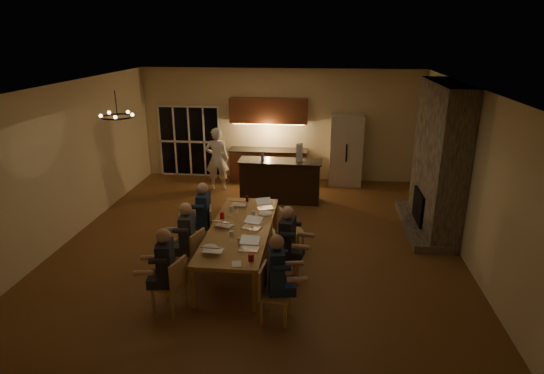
{
  "coord_description": "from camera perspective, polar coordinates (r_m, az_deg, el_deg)",
  "views": [
    {
      "loc": [
        1.2,
        -8.42,
        4.16
      ],
      "look_at": [
        0.23,
        0.3,
        1.15
      ],
      "focal_mm": 30.0,
      "sensor_mm": 36.0,
      "label": 1
    }
  ],
  "objects": [
    {
      "name": "floor",
      "position": [
        9.47,
        -1.62,
        -7.13
      ],
      "size": [
        9.0,
        9.0,
        0.0
      ],
      "primitive_type": "plane",
      "color": "brown",
      "rests_on": "ground"
    },
    {
      "name": "back_wall",
      "position": [
        13.25,
        1.02,
        7.8
      ],
      "size": [
        8.0,
        0.04,
        3.2
      ],
      "primitive_type": "cube",
      "color": "beige",
      "rests_on": "ground"
    },
    {
      "name": "left_wall",
      "position": [
        10.24,
        -24.63,
        2.71
      ],
      "size": [
        0.04,
        9.0,
        3.2
      ],
      "primitive_type": "cube",
      "color": "beige",
      "rests_on": "ground"
    },
    {
      "name": "right_wall",
      "position": [
        9.24,
        23.81,
        1.21
      ],
      "size": [
        0.04,
        9.0,
        3.2
      ],
      "primitive_type": "cube",
      "color": "beige",
      "rests_on": "ground"
    },
    {
      "name": "ceiling",
      "position": [
        8.56,
        -1.82,
        12.63
      ],
      "size": [
        8.0,
        9.0,
        0.04
      ],
      "primitive_type": "cube",
      "color": "white",
      "rests_on": "back_wall"
    },
    {
      "name": "french_doors",
      "position": [
        13.82,
        -10.28,
        5.64
      ],
      "size": [
        1.86,
        0.08,
        2.1
      ],
      "primitive_type": "cube",
      "color": "black",
      "rests_on": "ground"
    },
    {
      "name": "fireplace",
      "position": [
        10.26,
        20.24,
        3.31
      ],
      "size": [
        0.58,
        2.5,
        3.2
      ],
      "primitive_type": "cube",
      "color": "#736B5B",
      "rests_on": "ground"
    },
    {
      "name": "kitchenette",
      "position": [
        13.05,
        -0.44,
        5.83
      ],
      "size": [
        2.24,
        0.68,
        2.4
      ],
      "primitive_type": null,
      "color": "brown",
      "rests_on": "ground"
    },
    {
      "name": "refrigerator",
      "position": [
        12.98,
        9.26,
        4.6
      ],
      "size": [
        0.9,
        0.68,
        2.0
      ],
      "primitive_type": "cube",
      "color": "beige",
      "rests_on": "ground"
    },
    {
      "name": "dining_table",
      "position": [
        8.55,
        -3.95,
        -7.37
      ],
      "size": [
        1.1,
        3.1,
        0.75
      ],
      "primitive_type": "cube",
      "color": "#A38141",
      "rests_on": "ground"
    },
    {
      "name": "bar_island",
      "position": [
        11.61,
        1.03,
        0.78
      ],
      "size": [
        2.12,
        0.72,
        1.08
      ],
      "primitive_type": "cube",
      "rotation": [
        0.0,
        0.0,
        -0.02
      ],
      "color": "black",
      "rests_on": "ground"
    },
    {
      "name": "chair_left_near",
      "position": [
        7.38,
        -12.88,
        -11.8
      ],
      "size": [
        0.54,
        0.54,
        0.89
      ],
      "primitive_type": null,
      "rotation": [
        0.0,
        0.0,
        -1.85
      ],
      "color": "tan",
      "rests_on": "ground"
    },
    {
      "name": "chair_left_mid",
      "position": [
        8.24,
        -10.4,
        -8.19
      ],
      "size": [
        0.55,
        0.55,
        0.89
      ],
      "primitive_type": null,
      "rotation": [
        0.0,
        0.0,
        -1.88
      ],
      "color": "tan",
      "rests_on": "ground"
    },
    {
      "name": "chair_left_far",
      "position": [
        9.17,
        -8.87,
        -5.2
      ],
      "size": [
        0.53,
        0.53,
        0.89
      ],
      "primitive_type": null,
      "rotation": [
        0.0,
        0.0,
        -1.35
      ],
      "color": "tan",
      "rests_on": "ground"
    },
    {
      "name": "chair_right_near",
      "position": [
        6.97,
        0.48,
        -13.28
      ],
      "size": [
        0.48,
        0.48,
        0.89
      ],
      "primitive_type": null,
      "rotation": [
        0.0,
        0.0,
        1.47
      ],
      "color": "tan",
      "rests_on": "ground"
    },
    {
      "name": "chair_right_mid",
      "position": [
        8.0,
        1.74,
        -8.74
      ],
      "size": [
        0.52,
        0.52,
        0.89
      ],
      "primitive_type": null,
      "rotation": [
        0.0,
        0.0,
        1.77
      ],
      "color": "tan",
      "rests_on": "ground"
    },
    {
      "name": "chair_right_far",
      "position": [
        8.98,
        2.51,
        -5.52
      ],
      "size": [
        0.56,
        0.56,
        0.89
      ],
      "primitive_type": null,
      "rotation": [
        0.0,
        0.0,
        1.9
      ],
      "color": "tan",
      "rests_on": "ground"
    },
    {
      "name": "person_left_near",
      "position": [
        7.28,
        -13.14,
        -10.09
      ],
      "size": [
        0.69,
        0.69,
        1.38
      ],
      "primitive_type": null,
      "rotation": [
        0.0,
        0.0,
        -1.41
      ],
      "color": "#21232B",
      "rests_on": "ground"
    },
    {
      "name": "person_right_near",
      "position": [
        6.9,
        0.58,
        -11.24
      ],
      "size": [
        0.69,
        0.69,
        1.38
      ],
      "primitive_type": null,
      "rotation": [
        0.0,
        0.0,
        1.74
      ],
      "color": "#1E324D",
      "rests_on": "ground"
    },
    {
      "name": "person_left_mid",
      "position": [
        8.18,
        -10.55,
        -6.5
      ],
      "size": [
        0.66,
        0.66,
        1.38
      ],
      "primitive_type": null,
      "rotation": [
        0.0,
        0.0,
        -1.47
      ],
      "color": "#3A4044",
      "rests_on": "ground"
    },
    {
      "name": "person_right_mid",
      "position": [
        7.9,
        1.93,
        -7.11
      ],
      "size": [
        0.68,
        0.68,
        1.38
      ],
      "primitive_type": null,
      "rotation": [
        0.0,
        0.0,
        1.43
      ],
      "color": "#21232B",
      "rests_on": "ground"
    },
    {
      "name": "person_left_far",
      "position": [
        9.14,
        -8.54,
        -3.58
      ],
      "size": [
        0.63,
        0.63,
        1.38
      ],
      "primitive_type": null,
      "rotation": [
        0.0,
        0.0,
        -1.52
      ],
      "color": "#1E324D",
      "rests_on": "ground"
    },
    {
      "name": "standing_person",
      "position": [
        12.48,
        -6.91,
        3.51
      ],
      "size": [
        0.68,
        0.49,
        1.74
      ],
      "primitive_type": "imported",
      "rotation": [
        0.0,
        0.0,
        3.27
      ],
      "color": "white",
      "rests_on": "ground"
    },
    {
      "name": "chandelier",
      "position": [
        8.47,
        -18.83,
        8.36
      ],
      "size": [
        0.58,
        0.58,
        0.03
      ],
      "primitive_type": "torus",
      "color": "black",
      "rests_on": "ceiling"
    },
    {
      "name": "laptop_a",
      "position": [
        7.53,
        -7.44,
        -7.21
      ],
      "size": [
        0.33,
        0.3,
        0.23
      ],
      "primitive_type": null,
      "rotation": [
        0.0,
        0.0,
        3.09
      ],
      "color": "silver",
      "rests_on": "dining_table"
    },
    {
      "name": "laptop_b",
      "position": [
        7.52,
        -2.94,
        -7.08
      ],
      "size": [
        0.33,
        0.29,
        0.23
      ],
      "primitive_type": null,
      "rotation": [
        0.0,
        0.0,
        -0.03
      ],
      "color": "silver",
      "rests_on": "dining_table"
    },
    {
      "name": "laptop_c",
      "position": [
        8.44,
        -5.98,
        -4.16
      ],
      "size": [
        0.39,
        0.37,
        0.23
      ],
      "primitive_type": null,
      "rotation": [
        0.0,
        0.0,
        2.81
      ],
      "color": "silver",
      "rests_on": "dining_table"
    },
    {
      "name": "laptop_d",
      "position": [
        8.3,
        -2.64,
        -4.48
      ],
      "size": [
        0.38,
        0.36,
        0.23
      ],
      "primitive_type": null,
      "rotation": [
        0.0,
        0.0,
        -0.28
      ],
      "color": "silver",
      "rests_on": "dining_table"
    },
    {
      "name": "laptop_e",
      "position": [
        9.4,
        -4.12,
        -1.64
      ],
      "size": [
        0.34,
        0.3,
        0.23
      ],
      "primitive_type": null,
      "rotation": [
        0.0,
        0.0,
        3.07
      ],
      "color": "silver",
      "rests_on": "dining_table"
    },
    {
      "name": "laptop_f",
      "position": [
        9.2,
        -0.87,
        -2.07
      ],
      "size": [
        0.4,
        0.38,
        0.23
      ],
      "primitive_type": null,
      "rotation": [
        0.0,
        0.0,
        0.41
      ],
      "color": "silver",
      "rests_on": "dining_table"
    },
    {
      "name": "mug_front",
      "position": [
        8.04,
        -5.11,
        -5.85
      ],
      "size": [
        0.08,
        0.08,
        0.1
      ],
      "primitive_type": "cylinder",
      "color": "silver",
      "rests_on": "dining_table"
    },
    {
      "name": "mug_mid",
      "position": [
        8.87,
        -2.35,
        -3.32
      ],
      "size": [
        0.08,
        0.08,
        0.1
      ],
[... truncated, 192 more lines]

